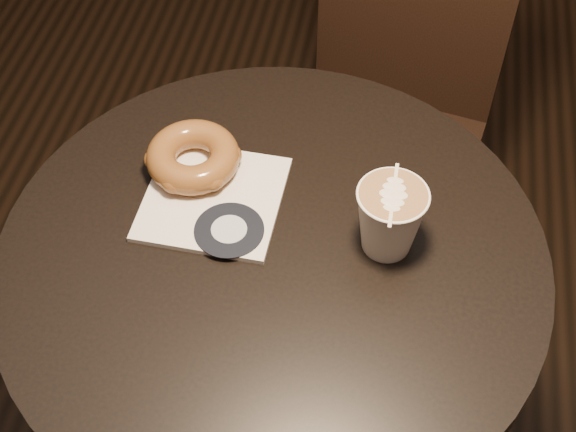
{
  "coord_description": "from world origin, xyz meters",
  "views": [
    {
      "loc": [
        0.12,
        -0.59,
        1.56
      ],
      "look_at": [
        0.01,
        0.03,
        0.79
      ],
      "focal_mm": 50.0,
      "sensor_mm": 36.0,
      "label": 1
    }
  ],
  "objects": [
    {
      "name": "pastry_bag",
      "position": [
        -0.09,
        0.07,
        0.75
      ],
      "size": [
        0.18,
        0.18,
        0.01
      ],
      "primitive_type": "cube",
      "rotation": [
        0.0,
        0.0,
        -0.03
      ],
      "color": "white",
      "rests_on": "cafe_table"
    },
    {
      "name": "doughnut",
      "position": [
        -0.13,
        0.11,
        0.78
      ],
      "size": [
        0.13,
        0.13,
        0.04
      ],
      "primitive_type": "torus",
      "color": "brown",
      "rests_on": "pastry_bag"
    },
    {
      "name": "latte_cup",
      "position": [
        0.14,
        0.03,
        0.8
      ],
      "size": [
        0.09,
        0.09,
        0.1
      ],
      "primitive_type": null,
      "color": "white",
      "rests_on": "cafe_table"
    },
    {
      "name": "cafe_table",
      "position": [
        0.0,
        0.0,
        0.55
      ],
      "size": [
        0.7,
        0.7,
        0.75
      ],
      "color": "black",
      "rests_on": "ground"
    },
    {
      "name": "chair",
      "position": [
        0.12,
        0.59,
        0.51
      ],
      "size": [
        0.42,
        0.42,
        0.92
      ],
      "rotation": [
        0.0,
        0.0,
        -0.19
      ],
      "color": "black",
      "rests_on": "ground"
    }
  ]
}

